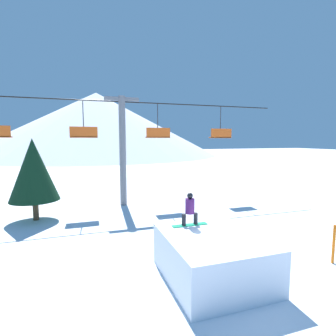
{
  "coord_description": "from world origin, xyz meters",
  "views": [
    {
      "loc": [
        -4.73,
        -6.91,
        4.75
      ],
      "look_at": [
        -0.6,
        5.59,
        3.31
      ],
      "focal_mm": 28.0,
      "sensor_mm": 36.0,
      "label": 1
    }
  ],
  "objects_px": {
    "snow_ramp": "(212,257)",
    "trail_marker": "(334,243)",
    "pine_tree_near": "(34,170)",
    "snowboarder": "(190,209)"
  },
  "relations": [
    {
      "from": "pine_tree_near",
      "to": "trail_marker",
      "type": "height_order",
      "value": "pine_tree_near"
    },
    {
      "from": "snow_ramp",
      "to": "trail_marker",
      "type": "distance_m",
      "value": 4.96
    },
    {
      "from": "snowboarder",
      "to": "pine_tree_near",
      "type": "distance_m",
      "value": 10.28
    },
    {
      "from": "snow_ramp",
      "to": "snowboarder",
      "type": "xyz_separation_m",
      "value": [
        -0.33,
        1.23,
        1.37
      ]
    },
    {
      "from": "snowboarder",
      "to": "pine_tree_near",
      "type": "relative_size",
      "value": 0.29
    },
    {
      "from": "snow_ramp",
      "to": "snowboarder",
      "type": "distance_m",
      "value": 1.87
    },
    {
      "from": "pine_tree_near",
      "to": "trail_marker",
      "type": "xyz_separation_m",
      "value": [
        11.76,
        -9.64,
        -2.18
      ]
    },
    {
      "from": "snowboarder",
      "to": "snow_ramp",
      "type": "bearing_deg",
      "value": -75.06
    },
    {
      "from": "snow_ramp",
      "to": "trail_marker",
      "type": "height_order",
      "value": "same"
    },
    {
      "from": "snow_ramp",
      "to": "snowboarder",
      "type": "height_order",
      "value": "snowboarder"
    }
  ]
}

